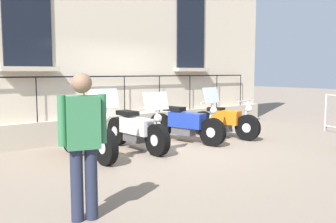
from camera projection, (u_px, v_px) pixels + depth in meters
ground_plane at (169, 148)px, 8.19m from camera, size 60.00×60.00×0.00m
motorcycle_yellow at (88, 136)px, 7.14m from camera, size 2.08×0.70×1.37m
motorcycle_white at (137, 130)px, 7.89m from camera, size 2.10×0.70×1.27m
motorcycle_blue at (186, 124)px, 8.78m from camera, size 2.13×0.78×1.32m
motorcycle_orange at (225, 122)px, 9.38m from camera, size 1.88×0.74×0.98m
pedestrian_standing at (83, 138)px, 4.10m from camera, size 0.31×0.51×1.65m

